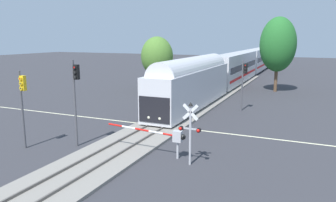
{
  "coord_description": "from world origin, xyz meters",
  "views": [
    {
      "loc": [
        11.54,
        -24.8,
        7.5
      ],
      "look_at": [
        0.15,
        1.09,
        2.0
      ],
      "focal_mm": 35.21,
      "sensor_mm": 36.0,
      "label": 1
    }
  ],
  "objects_px": {
    "crossing_gate_near": "(169,136)",
    "oak_behind_train": "(157,56)",
    "traffic_signal_far_side": "(244,77)",
    "crossing_signal_mast": "(190,127)",
    "crossing_gate_far": "(157,95)",
    "elm_centre_background": "(278,45)",
    "commuter_train": "(235,67)",
    "traffic_signal_near_left": "(22,97)",
    "traffic_signal_median": "(75,90)"
  },
  "relations": [
    {
      "from": "crossing_gate_far",
      "to": "traffic_signal_far_side",
      "type": "distance_m",
      "value": 9.24
    },
    {
      "from": "commuter_train",
      "to": "elm_centre_background",
      "type": "relative_size",
      "value": 6.29
    },
    {
      "from": "crossing_gate_far",
      "to": "traffic_signal_near_left",
      "type": "height_order",
      "value": "traffic_signal_near_left"
    },
    {
      "from": "commuter_train",
      "to": "crossing_signal_mast",
      "type": "relative_size",
      "value": 16.91
    },
    {
      "from": "traffic_signal_near_left",
      "to": "commuter_train",
      "type": "bearing_deg",
      "value": 80.95
    },
    {
      "from": "traffic_signal_near_left",
      "to": "elm_centre_background",
      "type": "distance_m",
      "value": 34.67
    },
    {
      "from": "crossing_signal_mast",
      "to": "traffic_signal_median",
      "type": "xyz_separation_m",
      "value": [
        -8.29,
        0.06,
        1.68
      ]
    },
    {
      "from": "traffic_signal_far_side",
      "to": "traffic_signal_median",
      "type": "xyz_separation_m",
      "value": [
        -8.26,
        -15.92,
        0.53
      ]
    },
    {
      "from": "crossing_gate_far",
      "to": "oak_behind_train",
      "type": "relative_size",
      "value": 0.76
    },
    {
      "from": "crossing_gate_near",
      "to": "crossing_signal_mast",
      "type": "bearing_deg",
      "value": -21.95
    },
    {
      "from": "crossing_gate_near",
      "to": "oak_behind_train",
      "type": "bearing_deg",
      "value": 117.19
    },
    {
      "from": "traffic_signal_far_side",
      "to": "elm_centre_background",
      "type": "height_order",
      "value": "elm_centre_background"
    },
    {
      "from": "traffic_signal_median",
      "to": "crossing_signal_mast",
      "type": "bearing_deg",
      "value": -0.44
    },
    {
      "from": "commuter_train",
      "to": "oak_behind_train",
      "type": "distance_m",
      "value": 14.75
    },
    {
      "from": "traffic_signal_median",
      "to": "elm_centre_background",
      "type": "bearing_deg",
      "value": 71.72
    },
    {
      "from": "crossing_signal_mast",
      "to": "elm_centre_background",
      "type": "bearing_deg",
      "value": 86.79
    },
    {
      "from": "crossing_gate_far",
      "to": "commuter_train",
      "type": "bearing_deg",
      "value": 80.87
    },
    {
      "from": "elm_centre_background",
      "to": "oak_behind_train",
      "type": "bearing_deg",
      "value": -158.13
    },
    {
      "from": "elm_centre_background",
      "to": "traffic_signal_far_side",
      "type": "bearing_deg",
      "value": -96.9
    },
    {
      "from": "traffic_signal_near_left",
      "to": "oak_behind_train",
      "type": "bearing_deg",
      "value": 95.39
    },
    {
      "from": "crossing_signal_mast",
      "to": "elm_centre_background",
      "type": "distance_m",
      "value": 30.63
    },
    {
      "from": "commuter_train",
      "to": "traffic_signal_far_side",
      "type": "xyz_separation_m",
      "value": [
        5.2,
        -20.04,
        0.74
      ]
    },
    {
      "from": "crossing_gate_near",
      "to": "crossing_gate_far",
      "type": "bearing_deg",
      "value": 118.41
    },
    {
      "from": "commuter_train",
      "to": "crossing_signal_mast",
      "type": "xyz_separation_m",
      "value": [
        5.24,
        -36.03,
        -0.41
      ]
    },
    {
      "from": "crossing_gate_far",
      "to": "elm_centre_background",
      "type": "distance_m",
      "value": 20.13
    },
    {
      "from": "commuter_train",
      "to": "traffic_signal_median",
      "type": "bearing_deg",
      "value": -94.85
    },
    {
      "from": "traffic_signal_far_side",
      "to": "crossing_gate_near",
      "type": "bearing_deg",
      "value": -95.99
    },
    {
      "from": "crossing_gate_near",
      "to": "crossing_gate_far",
      "type": "height_order",
      "value": "same"
    },
    {
      "from": "traffic_signal_median",
      "to": "oak_behind_train",
      "type": "relative_size",
      "value": 0.79
    },
    {
      "from": "crossing_gate_far",
      "to": "traffic_signal_median",
      "type": "bearing_deg",
      "value": -87.9
    },
    {
      "from": "crossing_gate_far",
      "to": "traffic_signal_far_side",
      "type": "relative_size",
      "value": 1.12
    },
    {
      "from": "crossing_gate_near",
      "to": "traffic_signal_near_left",
      "type": "distance_m",
      "value": 10.13
    },
    {
      "from": "commuter_train",
      "to": "elm_centre_background",
      "type": "distance_m",
      "value": 9.75
    },
    {
      "from": "crossing_gate_far",
      "to": "traffic_signal_near_left",
      "type": "distance_m",
      "value": 15.95
    },
    {
      "from": "commuter_train",
      "to": "oak_behind_train",
      "type": "relative_size",
      "value": 8.47
    },
    {
      "from": "traffic_signal_far_side",
      "to": "oak_behind_train",
      "type": "distance_m",
      "value": 15.96
    },
    {
      "from": "crossing_gate_far",
      "to": "elm_centre_background",
      "type": "relative_size",
      "value": 0.56
    },
    {
      "from": "elm_centre_background",
      "to": "traffic_signal_near_left",
      "type": "bearing_deg",
      "value": -112.02
    },
    {
      "from": "traffic_signal_far_side",
      "to": "commuter_train",
      "type": "bearing_deg",
      "value": 104.55
    },
    {
      "from": "crossing_gate_far",
      "to": "traffic_signal_far_side",
      "type": "height_order",
      "value": "traffic_signal_far_side"
    },
    {
      "from": "elm_centre_background",
      "to": "oak_behind_train",
      "type": "height_order",
      "value": "elm_centre_background"
    },
    {
      "from": "traffic_signal_far_side",
      "to": "oak_behind_train",
      "type": "relative_size",
      "value": 0.68
    },
    {
      "from": "crossing_gate_near",
      "to": "traffic_signal_median",
      "type": "xyz_separation_m",
      "value": [
        -6.65,
        -0.6,
        2.59
      ]
    },
    {
      "from": "commuter_train",
      "to": "oak_behind_train",
      "type": "xyz_separation_m",
      "value": [
        -8.46,
        -11.9,
        2.11
      ]
    },
    {
      "from": "crossing_gate_far",
      "to": "traffic_signal_far_side",
      "type": "bearing_deg",
      "value": 13.47
    },
    {
      "from": "traffic_signal_near_left",
      "to": "elm_centre_background",
      "type": "bearing_deg",
      "value": 67.98
    },
    {
      "from": "commuter_train",
      "to": "crossing_gate_near",
      "type": "xyz_separation_m",
      "value": [
        3.59,
        -35.36,
        -1.32
      ]
    },
    {
      "from": "commuter_train",
      "to": "crossing_gate_near",
      "type": "height_order",
      "value": "commuter_train"
    },
    {
      "from": "crossing_gate_far",
      "to": "crossing_gate_near",
      "type": "bearing_deg",
      "value": -61.59
    },
    {
      "from": "crossing_gate_near",
      "to": "elm_centre_background",
      "type": "distance_m",
      "value": 30.25
    }
  ]
}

